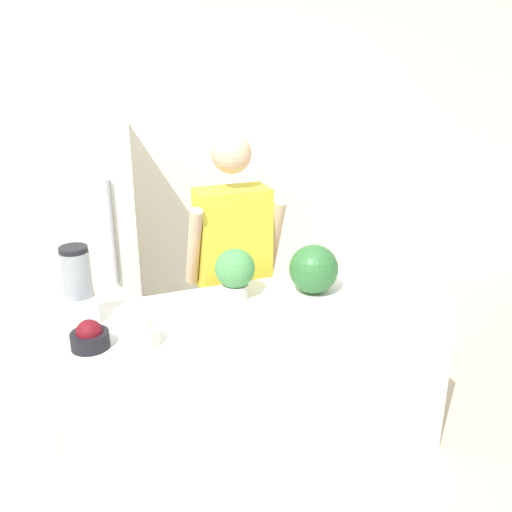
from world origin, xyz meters
The scene contains 11 objects.
ground_plane centered at (0.00, 0.00, 0.00)m, with size 14.00×14.00×0.00m, color beige.
wall_back centered at (0.00, 1.95, 1.30)m, with size 8.00×0.06×2.60m.
counter_island centered at (0.00, 0.31, 0.45)m, with size 1.90×0.62×0.91m.
refrigerator centered at (-0.76, 1.57, 0.89)m, with size 0.70×0.69×1.78m.
person centered at (0.05, 0.84, 0.86)m, with size 0.54×0.27×1.67m.
cutting_board centered at (0.30, 0.33, 0.92)m, with size 0.44×0.25×0.01m.
watermelon centered at (0.31, 0.34, 1.05)m, with size 0.25×0.25×0.25m.
bowl_cherries centered at (-0.80, 0.20, 0.96)m, with size 0.16×0.16×0.13m.
bowl_cream centered at (-0.60, 0.15, 0.96)m, with size 0.17×0.17×0.13m.
blender centered at (-0.82, 0.48, 1.08)m, with size 0.15×0.15×0.36m.
potted_plant centered at (-0.07, 0.44, 1.05)m, with size 0.20×0.20×0.26m.
Camera 1 is at (-0.92, -2.02, 2.12)m, focal length 40.00 mm.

